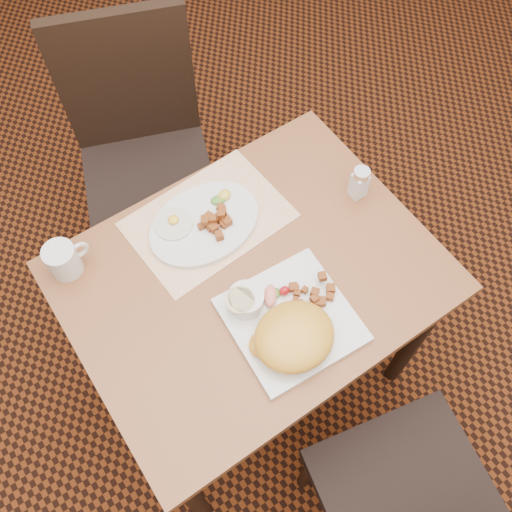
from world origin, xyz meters
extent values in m
plane|color=black|center=(0.00, 0.00, 0.00)|extent=(8.00, 8.00, 0.00)
cube|color=brown|center=(0.00, 0.00, 0.73)|extent=(0.90, 0.70, 0.03)
cylinder|color=black|center=(-0.40, -0.30, 0.36)|extent=(0.05, 0.05, 0.71)
cylinder|color=black|center=(0.40, -0.30, 0.36)|extent=(0.05, 0.05, 0.71)
cylinder|color=black|center=(-0.40, 0.30, 0.36)|extent=(0.05, 0.05, 0.71)
cylinder|color=black|center=(0.40, 0.30, 0.36)|extent=(0.05, 0.05, 0.71)
cube|color=black|center=(0.05, -0.63, 0.45)|extent=(0.50, 0.50, 0.05)
cylinder|color=black|center=(-0.08, -0.41, 0.21)|extent=(0.04, 0.04, 0.42)
cylinder|color=black|center=(0.27, -0.49, 0.21)|extent=(0.04, 0.04, 0.42)
cube|color=black|center=(0.00, 0.61, 0.45)|extent=(0.54, 0.54, 0.05)
cylinder|color=black|center=(0.23, 0.71, 0.21)|extent=(0.04, 0.04, 0.42)
cylinder|color=black|center=(0.10, 0.38, 0.21)|extent=(0.04, 0.04, 0.42)
cylinder|color=black|center=(-0.11, 0.84, 0.21)|extent=(0.04, 0.04, 0.42)
cylinder|color=black|center=(-0.23, 0.51, 0.21)|extent=(0.04, 0.04, 0.42)
cube|color=black|center=(0.07, 0.80, 0.72)|extent=(0.41, 0.19, 0.50)
cube|color=white|center=(0.00, 0.20, 0.75)|extent=(0.42, 0.31, 0.00)
cube|color=silver|center=(0.01, -0.15, 0.76)|extent=(0.30, 0.30, 0.02)
ellipsoid|color=gold|center=(-0.02, -0.20, 0.80)|extent=(0.19, 0.17, 0.07)
ellipsoid|color=gold|center=(0.00, -0.22, 0.78)|extent=(0.08, 0.07, 0.03)
ellipsoid|color=gold|center=(-0.08, -0.17, 0.78)|extent=(0.08, 0.07, 0.03)
cylinder|color=silver|center=(-0.06, -0.06, 0.79)|extent=(0.08, 0.08, 0.05)
cylinder|color=beige|center=(-0.08, -0.06, 0.81)|extent=(0.07, 0.07, 0.01)
ellipsoid|color=#387223|center=(0.01, -0.08, 0.77)|extent=(0.04, 0.04, 0.01)
ellipsoid|color=red|center=(0.03, -0.09, 0.78)|extent=(0.03, 0.02, 0.03)
ellipsoid|color=#F28C72|center=(0.00, -0.08, 0.78)|extent=(0.06, 0.07, 0.02)
cylinder|color=white|center=(-0.09, 0.23, 0.77)|extent=(0.10, 0.10, 0.01)
ellipsoid|color=yellow|center=(-0.09, 0.23, 0.78)|extent=(0.03, 0.03, 0.01)
ellipsoid|color=#387223|center=(0.04, 0.22, 0.78)|extent=(0.05, 0.04, 0.01)
ellipsoid|color=yellow|center=(0.06, 0.22, 0.78)|extent=(0.04, 0.04, 0.02)
cube|color=white|center=(0.37, 0.04, 0.79)|extent=(0.04, 0.04, 0.08)
cylinder|color=silver|center=(0.37, 0.04, 0.84)|extent=(0.04, 0.04, 0.02)
cylinder|color=silver|center=(-0.37, 0.27, 0.79)|extent=(0.08, 0.08, 0.09)
torus|color=silver|center=(-0.33, 0.28, 0.80)|extent=(0.05, 0.01, 0.05)
cube|color=#934717|center=(0.04, -0.13, 0.77)|extent=(0.02, 0.02, 0.01)
cube|color=#934717|center=(0.04, -0.15, 0.79)|extent=(0.03, 0.03, 0.02)
cube|color=#934717|center=(0.13, -0.15, 0.78)|extent=(0.03, 0.03, 0.02)
cube|color=#934717|center=(0.09, -0.16, 0.77)|extent=(0.03, 0.03, 0.02)
cube|color=#934717|center=(0.07, -0.16, 0.78)|extent=(0.02, 0.02, 0.02)
cube|color=#934717|center=(0.09, -0.16, 0.78)|extent=(0.02, 0.02, 0.02)
cube|color=#934717|center=(0.11, -0.16, 0.77)|extent=(0.02, 0.03, 0.02)
cube|color=#934717|center=(0.13, -0.12, 0.79)|extent=(0.02, 0.03, 0.02)
cube|color=#934717|center=(0.09, -0.14, 0.79)|extent=(0.03, 0.03, 0.02)
cube|color=#934717|center=(0.08, -0.16, 0.77)|extent=(0.02, 0.02, 0.01)
cube|color=#934717|center=(0.06, -0.16, 0.78)|extent=(0.03, 0.03, 0.02)
cube|color=#934717|center=(0.09, -0.14, 0.79)|extent=(0.02, 0.02, 0.02)
cube|color=#934717|center=(0.09, -0.14, 0.79)|extent=(0.02, 0.02, 0.01)
cube|color=#934717|center=(0.08, -0.15, 0.79)|extent=(0.02, 0.02, 0.01)
cube|color=#934717|center=(0.06, -0.11, 0.77)|extent=(0.02, 0.02, 0.01)
cube|color=#934717|center=(0.09, -0.14, 0.79)|extent=(0.02, 0.02, 0.01)
cube|color=#934717|center=(0.08, -0.12, 0.77)|extent=(0.02, 0.02, 0.01)
cube|color=#934717|center=(0.06, -0.10, 0.77)|extent=(0.02, 0.02, 0.02)
cube|color=#934717|center=(0.06, -0.09, 0.77)|extent=(0.03, 0.03, 0.02)
cube|color=#934717|center=(-0.02, 0.16, 0.78)|extent=(0.02, 0.02, 0.01)
cube|color=#934717|center=(0.01, 0.17, 0.78)|extent=(0.02, 0.02, 0.02)
cube|color=#934717|center=(-0.01, 0.15, 0.78)|extent=(0.03, 0.03, 0.02)
cube|color=#934717|center=(0.04, 0.19, 0.78)|extent=(0.03, 0.03, 0.02)
cube|color=#934717|center=(0.02, 0.15, 0.78)|extent=(0.03, 0.03, 0.02)
cube|color=#934717|center=(0.03, 0.17, 0.79)|extent=(0.02, 0.02, 0.02)
cube|color=#934717|center=(0.01, 0.15, 0.78)|extent=(0.02, 0.02, 0.01)
cube|color=#934717|center=(0.03, 0.15, 0.78)|extent=(0.02, 0.02, 0.02)
cube|color=#934717|center=(-0.01, 0.18, 0.79)|extent=(0.02, 0.02, 0.02)
cube|color=#934717|center=(-0.04, 0.18, 0.78)|extent=(0.02, 0.02, 0.01)
cube|color=#934717|center=(-0.01, 0.17, 0.79)|extent=(0.02, 0.02, 0.01)
cube|color=#934717|center=(-0.03, 0.18, 0.79)|extent=(0.03, 0.03, 0.02)
cube|color=#934717|center=(0.02, 0.17, 0.79)|extent=(0.03, 0.03, 0.02)
cube|color=#934717|center=(-0.01, 0.17, 0.79)|extent=(0.03, 0.03, 0.02)
cube|color=#934717|center=(0.01, 0.15, 0.78)|extent=(0.02, 0.02, 0.02)
cube|color=#934717|center=(-0.02, 0.19, 0.78)|extent=(0.03, 0.03, 0.02)
cube|color=#934717|center=(-0.01, 0.13, 0.78)|extent=(0.02, 0.02, 0.02)
camera|label=1|loc=(-0.35, -0.53, 2.01)|focal=40.00mm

